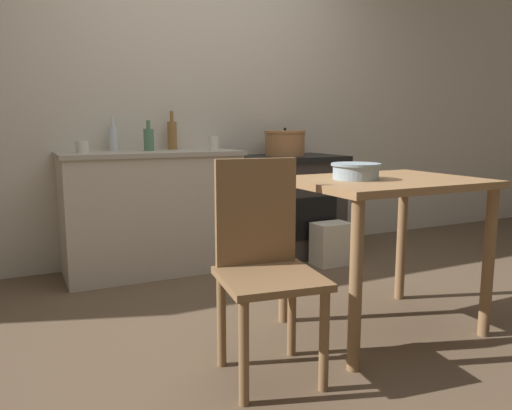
% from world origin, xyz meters
% --- Properties ---
extents(ground_plane, '(14.00, 14.00, 0.00)m').
position_xyz_m(ground_plane, '(0.00, 0.00, 0.00)').
color(ground_plane, brown).
extents(wall_back, '(8.00, 0.07, 2.55)m').
position_xyz_m(wall_back, '(0.00, 1.58, 1.27)').
color(wall_back, beige).
rests_on(wall_back, ground_plane).
extents(counter_cabinet, '(1.25, 0.55, 0.86)m').
position_xyz_m(counter_cabinet, '(-0.44, 1.29, 0.43)').
color(counter_cabinet, beige).
rests_on(counter_cabinet, ground_plane).
extents(stove, '(0.82, 0.60, 0.81)m').
position_xyz_m(stove, '(0.66, 1.27, 0.40)').
color(stove, '#38332D').
rests_on(stove, ground_plane).
extents(work_table, '(0.90, 0.70, 0.78)m').
position_xyz_m(work_table, '(0.34, -0.26, 0.65)').
color(work_table, '#997047').
rests_on(work_table, ground_plane).
extents(chair, '(0.45, 0.45, 0.90)m').
position_xyz_m(chair, '(-0.41, -0.39, 0.48)').
color(chair, olive).
rests_on(chair, ground_plane).
extents(flour_sack, '(0.27, 0.19, 0.32)m').
position_xyz_m(flour_sack, '(0.80, 0.85, 0.16)').
color(flour_sack, beige).
rests_on(flour_sack, ground_plane).
extents(stock_pot, '(0.33, 0.33, 0.22)m').
position_xyz_m(stock_pot, '(0.63, 1.28, 0.90)').
color(stock_pot, '#B77A47').
rests_on(stock_pot, stove).
extents(mixing_bowl_large, '(0.24, 0.24, 0.08)m').
position_xyz_m(mixing_bowl_large, '(0.18, -0.22, 0.83)').
color(mixing_bowl_large, '#93A8B2').
rests_on(mixing_bowl_large, work_table).
extents(bottle_far_left, '(0.07, 0.07, 0.29)m').
position_xyz_m(bottle_far_left, '(-0.23, 1.46, 0.97)').
color(bottle_far_left, olive).
rests_on(bottle_far_left, counter_cabinet).
extents(bottle_left, '(0.06, 0.06, 0.24)m').
position_xyz_m(bottle_left, '(-0.66, 1.46, 0.96)').
color(bottle_left, silver).
rests_on(bottle_left, counter_cabinet).
extents(bottle_mid_left, '(0.07, 0.07, 0.22)m').
position_xyz_m(bottle_mid_left, '(-0.43, 1.36, 0.95)').
color(bottle_mid_left, '#517F5B').
rests_on(bottle_mid_left, counter_cabinet).
extents(cup_center_left, '(0.08, 0.08, 0.08)m').
position_xyz_m(cup_center_left, '(-0.90, 1.27, 0.90)').
color(cup_center_left, silver).
rests_on(cup_center_left, counter_cabinet).
extents(cup_center, '(0.07, 0.07, 0.10)m').
position_xyz_m(cup_center, '(-0.01, 1.19, 0.92)').
color(cup_center, silver).
rests_on(cup_center, counter_cabinet).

